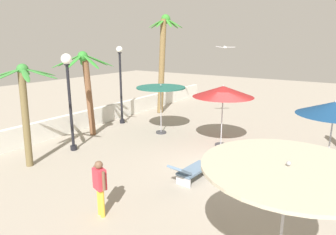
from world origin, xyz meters
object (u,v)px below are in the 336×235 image
seagull_0 (225,47)px  lounge_chair_0 (191,170)px  patio_umbrella_0 (223,92)px  lamp_post_2 (121,79)px  palm_tree_2 (87,82)px  palm_tree_1 (163,54)px  lamp_post_0 (69,86)px  patio_umbrella_2 (288,174)px  guest_1 (100,183)px  patio_umbrella_1 (334,109)px  palm_tree_0 (25,100)px  patio_umbrella_3 (161,91)px

seagull_0 → lounge_chair_0: bearing=-164.4°
patio_umbrella_0 → lounge_chair_0: bearing=-170.9°
lamp_post_2 → seagull_0: seagull_0 is taller
palm_tree_2 → lamp_post_2: 2.66m
palm_tree_1 → lamp_post_0: bearing=-173.3°
seagull_0 → patio_umbrella_2: bearing=-151.1°
palm_tree_1 → lamp_post_2: 3.91m
patio_umbrella_0 → lamp_post_0: lamp_post_0 is taller
lamp_post_2 → guest_1: (-7.32, -5.92, -1.60)m
lamp_post_0 → patio_umbrella_1: bearing=-71.9°
guest_1 → seagull_0: seagull_0 is taller
palm_tree_1 → lamp_post_2: (-3.69, 0.30, -1.24)m
lounge_chair_0 → palm_tree_2: bearing=76.4°
palm_tree_0 → palm_tree_1: size_ratio=0.61×
palm_tree_1 → patio_umbrella_1: bearing=-116.3°
lounge_chair_0 → seagull_0: bearing=15.6°
patio_umbrella_1 → patio_umbrella_2: bearing=178.5°
patio_umbrella_1 → palm_tree_1: palm_tree_1 is taller
palm_tree_0 → lamp_post_0: lamp_post_0 is taller
palm_tree_0 → lamp_post_2: lamp_post_2 is taller
patio_umbrella_1 → palm_tree_1: bearing=63.7°
palm_tree_0 → lamp_post_2: bearing=11.1°
lamp_post_2 → lounge_chair_0: (-4.25, -6.90, -2.13)m
palm_tree_0 → palm_tree_1: palm_tree_1 is taller
palm_tree_1 → lounge_chair_0: palm_tree_1 is taller
patio_umbrella_2 → palm_tree_2: palm_tree_2 is taller
patio_umbrella_0 → patio_umbrella_3: (0.09, 3.32, -0.26)m
patio_umbrella_1 → patio_umbrella_3: size_ratio=1.07×
patio_umbrella_0 → palm_tree_0: size_ratio=0.72×
palm_tree_1 → guest_1: 12.69m
patio_umbrella_2 → seagull_0: 11.46m
patio_umbrella_0 → lamp_post_2: 6.31m
patio_umbrella_3 → lamp_post_2: (0.35, 2.97, 0.35)m
lamp_post_2 → guest_1: size_ratio=2.75×
patio_umbrella_2 → palm_tree_1: bearing=42.8°
seagull_0 → lamp_post_0: bearing=152.4°
patio_umbrella_1 → guest_1: size_ratio=1.72×
patio_umbrella_1 → palm_tree_2: bearing=96.9°
patio_umbrella_1 → lamp_post_0: bearing=108.1°
palm_tree_1 → lamp_post_0: (-8.14, -0.96, -1.01)m
patio_umbrella_0 → guest_1: 7.05m
palm_tree_0 → lamp_post_0: 1.95m
patio_umbrella_2 → lamp_post_0: bearing=73.1°
palm_tree_0 → palm_tree_2: size_ratio=0.92×
patio_umbrella_2 → lamp_post_0: size_ratio=0.72×
patio_umbrella_1 → palm_tree_0: 10.57m
patio_umbrella_2 → seagull_0: seagull_0 is taller
palm_tree_0 → patio_umbrella_2: bearing=-95.4°
palm_tree_1 → lamp_post_0: size_ratio=1.53×
patio_umbrella_0 → palm_tree_0: bearing=139.7°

